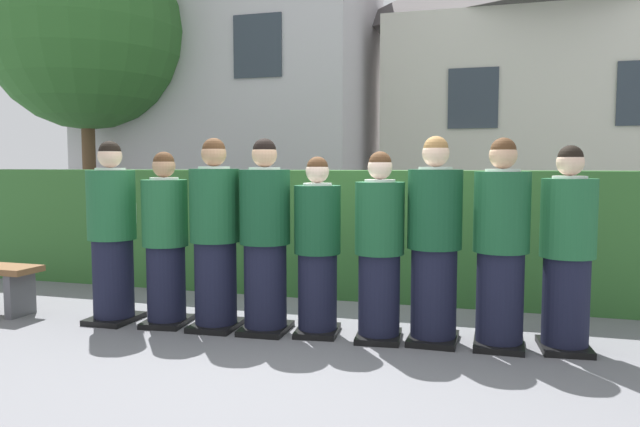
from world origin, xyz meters
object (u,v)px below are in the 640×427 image
Objects in this scene: student_front_row_1 at (165,243)px; student_front_row_0 at (112,236)px; student_front_row_7 at (501,248)px; student_front_row_8 at (567,254)px; student_front_row_3 at (265,240)px; student_front_row_2 at (215,238)px; student_front_row_4 at (317,250)px; student_front_row_6 at (434,245)px; student_front_row_5 at (379,251)px.

student_front_row_0 is at bearing -175.40° from student_front_row_1.
student_front_row_7 is 1.04× the size of student_front_row_8.
student_front_row_8 is (2.47, 0.17, -0.04)m from student_front_row_3.
student_front_row_3 is (0.96, 0.04, 0.05)m from student_front_row_1.
student_front_row_1 is 0.93× the size of student_front_row_2.
student_front_row_0 is 1.95m from student_front_row_4.
student_front_row_3 is 2.47m from student_front_row_8.
student_front_row_8 is (2.93, 0.19, -0.04)m from student_front_row_2.
student_front_row_7 is at bearing 0.74° from student_front_row_6.
student_front_row_2 is at bearing -176.26° from student_front_row_8.
student_front_row_1 is 1.03× the size of student_front_row_4.
student_front_row_3 reaches higher than student_front_row_1.
student_front_row_0 reaches higher than student_front_row_7.
student_front_row_0 is 0.99× the size of student_front_row_2.
student_front_row_6 is (0.99, 0.05, 0.08)m from student_front_row_4.
student_front_row_2 is at bearing -177.40° from student_front_row_5.
student_front_row_1 is (0.53, 0.04, -0.05)m from student_front_row_0.
student_front_row_6 is 1.02m from student_front_row_8.
student_front_row_8 is at bearing 3.62° from student_front_row_0.
student_front_row_3 is (1.49, 0.08, 0.00)m from student_front_row_0.
student_front_row_0 is 3.96m from student_front_row_8.
student_front_row_7 is 0.50m from student_front_row_8.
student_front_row_3 reaches higher than student_front_row_7.
student_front_row_5 is 0.97m from student_front_row_7.
student_front_row_0 is at bearing -177.13° from student_front_row_5.
student_front_row_8 is (3.95, 0.25, -0.03)m from student_front_row_0.
student_front_row_6 is 1.05× the size of student_front_row_8.
student_front_row_3 reaches higher than student_front_row_0.
student_front_row_8 reaches higher than student_front_row_5.
student_front_row_3 is 1.00× the size of student_front_row_6.
student_front_row_2 reaches higher than student_front_row_8.
student_front_row_8 is at bearing 3.74° from student_front_row_2.
student_front_row_4 is 0.90× the size of student_front_row_6.
student_front_row_6 is (2.40, 0.14, 0.06)m from student_front_row_1.
student_front_row_7 is at bearing -173.31° from student_front_row_8.
student_front_row_7 is at bearing 3.95° from student_front_row_5.
student_front_row_2 is 1.92m from student_front_row_6.
student_front_row_5 is 1.47m from student_front_row_8.
student_front_row_2 is 1.01× the size of student_front_row_7.
student_front_row_3 is at bearing 3.22° from student_front_row_0.
student_front_row_3 is at bearing 2.46° from student_front_row_1.
student_front_row_7 is (0.52, 0.01, -0.01)m from student_front_row_6.
student_front_row_0 is 1.06× the size of student_front_row_1.
student_front_row_8 is (1.46, 0.13, 0.02)m from student_front_row_5.
student_front_row_1 is at bearing -176.61° from student_front_row_6.
student_front_row_7 is at bearing 3.14° from student_front_row_2.
student_front_row_6 is at bearing 2.73° from student_front_row_4.
student_front_row_2 is 0.93m from student_front_row_4.
student_front_row_1 is at bearing 4.60° from student_front_row_0.
student_front_row_3 reaches higher than student_front_row_5.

